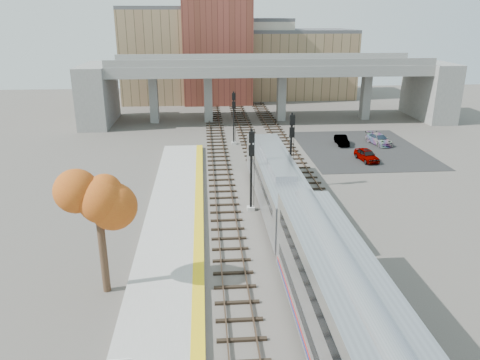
{
  "coord_description": "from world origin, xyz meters",
  "views": [
    {
      "loc": [
        -4.81,
        -24.7,
        15.16
      ],
      "look_at": [
        -1.96,
        10.99,
        2.5
      ],
      "focal_mm": 35.0,
      "sensor_mm": 36.0,
      "label": 1
    }
  ],
  "objects_px": {
    "locomotive": "(276,182)",
    "signal_mast_near": "(251,172)",
    "car_b": "(342,140)",
    "signal_mast_far": "(234,120)",
    "tree": "(98,202)",
    "car_c": "(379,139)",
    "car_a": "(367,155)",
    "signal_mast_mid": "(291,152)"
  },
  "relations": [
    {
      "from": "locomotive",
      "to": "signal_mast_mid",
      "type": "bearing_deg",
      "value": 65.62
    },
    {
      "from": "signal_mast_near",
      "to": "locomotive",
      "type": "bearing_deg",
      "value": 13.12
    },
    {
      "from": "locomotive",
      "to": "signal_mast_mid",
      "type": "relative_size",
      "value": 2.7
    },
    {
      "from": "signal_mast_mid",
      "to": "car_a",
      "type": "relative_size",
      "value": 1.84
    },
    {
      "from": "signal_mast_mid",
      "to": "signal_mast_far",
      "type": "xyz_separation_m",
      "value": [
        -4.1,
        15.95,
        -0.38
      ]
    },
    {
      "from": "car_c",
      "to": "car_a",
      "type": "bearing_deg",
      "value": -130.86
    },
    {
      "from": "signal_mast_mid",
      "to": "car_a",
      "type": "bearing_deg",
      "value": 38.01
    },
    {
      "from": "signal_mast_far",
      "to": "locomotive",
      "type": "bearing_deg",
      "value": -84.11
    },
    {
      "from": "signal_mast_near",
      "to": "car_c",
      "type": "distance_m",
      "value": 26.51
    },
    {
      "from": "signal_mast_near",
      "to": "car_a",
      "type": "bearing_deg",
      "value": 42.07
    },
    {
      "from": "locomotive",
      "to": "car_c",
      "type": "bearing_deg",
      "value": 50.06
    },
    {
      "from": "locomotive",
      "to": "car_c",
      "type": "height_order",
      "value": "locomotive"
    },
    {
      "from": "signal_mast_near",
      "to": "signal_mast_mid",
      "type": "distance_m",
      "value": 6.39
    },
    {
      "from": "signal_mast_mid",
      "to": "tree",
      "type": "relative_size",
      "value": 0.94
    },
    {
      "from": "signal_mast_near",
      "to": "signal_mast_far",
      "type": "height_order",
      "value": "signal_mast_near"
    },
    {
      "from": "signal_mast_far",
      "to": "signal_mast_near",
      "type": "bearing_deg",
      "value": -90.0
    },
    {
      "from": "signal_mast_near",
      "to": "car_b",
      "type": "bearing_deg",
      "value": 55.78
    },
    {
      "from": "signal_mast_mid",
      "to": "car_a",
      "type": "xyz_separation_m",
      "value": [
        9.94,
        7.77,
        -2.81
      ]
    },
    {
      "from": "signal_mast_mid",
      "to": "signal_mast_far",
      "type": "relative_size",
      "value": 1.09
    },
    {
      "from": "signal_mast_near",
      "to": "car_b",
      "type": "xyz_separation_m",
      "value": [
        13.22,
        19.44,
        -2.72
      ]
    },
    {
      "from": "signal_mast_mid",
      "to": "car_c",
      "type": "relative_size",
      "value": 1.63
    },
    {
      "from": "tree",
      "to": "car_a",
      "type": "xyz_separation_m",
      "value": [
        23.6,
        23.79,
        -4.86
      ]
    },
    {
      "from": "locomotive",
      "to": "tree",
      "type": "relative_size",
      "value": 2.55
    },
    {
      "from": "locomotive",
      "to": "car_c",
      "type": "xyz_separation_m",
      "value": [
        15.81,
        18.88,
        -1.61
      ]
    },
    {
      "from": "car_c",
      "to": "signal_mast_mid",
      "type": "bearing_deg",
      "value": -144.52
    },
    {
      "from": "locomotive",
      "to": "tree",
      "type": "xyz_separation_m",
      "value": [
        -11.66,
        -11.6,
        3.27
      ]
    },
    {
      "from": "signal_mast_far",
      "to": "car_c",
      "type": "distance_m",
      "value": 18.14
    },
    {
      "from": "locomotive",
      "to": "car_b",
      "type": "bearing_deg",
      "value": 59.59
    },
    {
      "from": "signal_mast_mid",
      "to": "tree",
      "type": "distance_m",
      "value": 21.15
    },
    {
      "from": "signal_mast_near",
      "to": "signal_mast_mid",
      "type": "relative_size",
      "value": 0.97
    },
    {
      "from": "tree",
      "to": "car_b",
      "type": "xyz_separation_m",
      "value": [
        22.78,
        30.56,
        -4.93
      ]
    },
    {
      "from": "locomotive",
      "to": "tree",
      "type": "distance_m",
      "value": 16.77
    },
    {
      "from": "tree",
      "to": "car_c",
      "type": "xyz_separation_m",
      "value": [
        27.47,
        30.48,
        -4.88
      ]
    },
    {
      "from": "car_b",
      "to": "tree",
      "type": "bearing_deg",
      "value": -123.82
    },
    {
      "from": "signal_mast_near",
      "to": "car_b",
      "type": "distance_m",
      "value": 23.67
    },
    {
      "from": "locomotive",
      "to": "signal_mast_near",
      "type": "xyz_separation_m",
      "value": [
        -2.1,
        -0.49,
        1.06
      ]
    },
    {
      "from": "locomotive",
      "to": "signal_mast_near",
      "type": "height_order",
      "value": "signal_mast_near"
    },
    {
      "from": "signal_mast_far",
      "to": "car_b",
      "type": "bearing_deg",
      "value": -6.08
    },
    {
      "from": "car_b",
      "to": "car_c",
      "type": "xyz_separation_m",
      "value": [
        4.69,
        -0.07,
        0.05
      ]
    },
    {
      "from": "locomotive",
      "to": "tree",
      "type": "bearing_deg",
      "value": -135.13
    },
    {
      "from": "signal_mast_far",
      "to": "car_b",
      "type": "height_order",
      "value": "signal_mast_far"
    },
    {
      "from": "signal_mast_mid",
      "to": "car_a",
      "type": "height_order",
      "value": "signal_mast_mid"
    }
  ]
}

